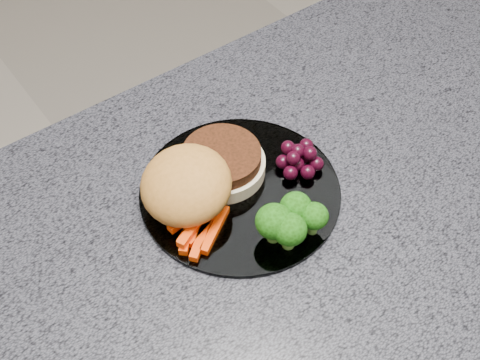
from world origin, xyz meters
name	(u,v)px	position (x,y,z in m)	size (l,w,h in m)	color
island_cabinet	(296,341)	(0.00, 0.00, 0.43)	(1.20, 0.60, 0.86)	#51321C
countertop	(318,188)	(0.00, 0.00, 0.88)	(1.20, 0.60, 0.04)	#45454E
plate	(240,191)	(-0.10, 0.04, 0.90)	(0.26, 0.26, 0.01)	white
burger	(199,179)	(-0.14, 0.07, 0.93)	(0.22, 0.17, 0.06)	beige
carrot_sticks	(199,225)	(-0.18, 0.02, 0.91)	(0.09, 0.07, 0.02)	#F43B04
broccoli	(290,220)	(-0.09, -0.05, 0.94)	(0.09, 0.06, 0.05)	#5D9636
grape_bunch	(299,158)	(-0.01, 0.03, 0.92)	(0.07, 0.06, 0.03)	black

